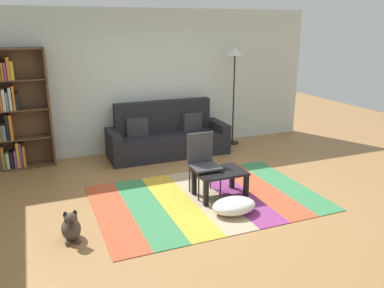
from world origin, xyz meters
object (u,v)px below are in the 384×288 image
object	(u,v)px
bookshelf	(15,111)
pouf	(234,206)
coffee_table	(220,176)
couch	(167,137)
standing_lamp	(235,65)
folding_chair	(203,159)
tv_remote	(222,171)
dog	(71,227)

from	to	relation	value
bookshelf	pouf	distance (m)	4.07
coffee_table	couch	bearing A→B (deg)	91.31
standing_lamp	folding_chair	distance (m)	2.86
standing_lamp	bookshelf	bearing A→B (deg)	178.11
couch	pouf	world-z (taller)	couch
standing_lamp	tv_remote	distance (m)	3.01
pouf	dog	size ratio (longest dim) A/B	1.51
couch	standing_lamp	xyz separation A→B (m)	(1.49, 0.15, 1.30)
couch	coffee_table	world-z (taller)	couch
pouf	folding_chair	xyz separation A→B (m)	(-0.11, 0.78, 0.42)
couch	folding_chair	world-z (taller)	couch
standing_lamp	tv_remote	size ratio (longest dim) A/B	13.06
standing_lamp	pouf	bearing A→B (deg)	-117.62
tv_remote	bookshelf	bearing A→B (deg)	174.33
pouf	standing_lamp	size ratio (longest dim) A/B	0.31
dog	folding_chair	xyz separation A→B (m)	(1.94, 0.65, 0.37)
couch	coffee_table	size ratio (longest dim) A/B	3.20
pouf	folding_chair	size ratio (longest dim) A/B	0.66
couch	folding_chair	distance (m)	1.95
couch	pouf	xyz separation A→B (m)	(-0.01, -2.72, -0.22)
coffee_table	standing_lamp	xyz separation A→B (m)	(1.44, 2.32, 1.31)
bookshelf	dog	world-z (taller)	bookshelf
couch	bookshelf	xyz separation A→B (m)	(-2.60, 0.28, 0.66)
standing_lamp	tv_remote	world-z (taller)	standing_lamp
dog	couch	bearing A→B (deg)	51.42
bookshelf	coffee_table	distance (m)	3.67
couch	standing_lamp	size ratio (longest dim) A/B	1.15
couch	dog	world-z (taller)	couch
couch	standing_lamp	bearing A→B (deg)	5.74
pouf	dog	distance (m)	2.06
couch	tv_remote	distance (m)	2.20
pouf	dog	world-z (taller)	dog
standing_lamp	folding_chair	xyz separation A→B (m)	(-1.61, -2.09, -1.10)
folding_chair	standing_lamp	bearing A→B (deg)	73.35
pouf	standing_lamp	distance (m)	3.58
bookshelf	coffee_table	bearing A→B (deg)	-42.86
bookshelf	tv_remote	xyz separation A→B (m)	(2.67, -2.49, -0.58)
coffee_table	pouf	xyz separation A→B (m)	(-0.06, -0.55, -0.22)
folding_chair	couch	bearing A→B (deg)	107.51
couch	folding_chair	xyz separation A→B (m)	(-0.12, -1.94, 0.20)
couch	dog	xyz separation A→B (m)	(-2.06, -2.59, -0.18)
coffee_table	folding_chair	bearing A→B (deg)	125.68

